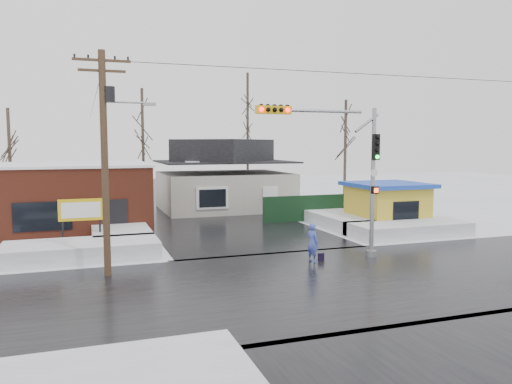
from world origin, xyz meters
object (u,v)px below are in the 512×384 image
object	(u,v)px
kiosk	(387,205)
pedestrian	(313,243)
marquee_sign	(81,211)
utility_pole	(106,150)
traffic_signal	(344,162)

from	to	relation	value
kiosk	pedestrian	bearing A→B (deg)	-140.57
marquee_sign	utility_pole	bearing A→B (deg)	-79.87
traffic_signal	marquee_sign	size ratio (longest dim) A/B	2.75
marquee_sign	kiosk	bearing A→B (deg)	1.55
traffic_signal	kiosk	distance (m)	10.43
kiosk	pedestrian	size ratio (longest dim) A/B	2.60
traffic_signal	utility_pole	xyz separation A→B (m)	(-10.36, 0.53, 0.57)
traffic_signal	kiosk	world-z (taller)	traffic_signal
traffic_signal	utility_pole	distance (m)	10.39
marquee_sign	pedestrian	size ratio (longest dim) A/B	1.44
utility_pole	pedestrian	size ratio (longest dim) A/B	5.08
utility_pole	kiosk	size ratio (longest dim) A/B	1.96
marquee_sign	kiosk	distance (m)	18.51
utility_pole	kiosk	xyz separation A→B (m)	(17.43, 6.49, -3.65)
marquee_sign	pedestrian	distance (m)	11.92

